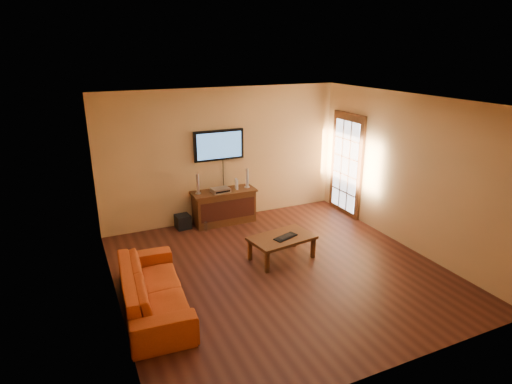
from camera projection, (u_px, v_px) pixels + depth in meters
ground_plane at (280, 270)px, 6.92m from camera, size 5.00×5.00×0.00m
room_walls at (263, 160)px, 6.91m from camera, size 5.00×5.00×5.00m
french_door at (346, 166)px, 9.01m from camera, size 0.07×1.02×2.22m
media_console at (224, 207)px, 8.70m from camera, size 1.30×0.50×0.69m
television at (219, 145)px, 8.48m from camera, size 1.03×0.08×0.61m
coffee_table at (282, 239)px, 7.19m from camera, size 1.15×0.79×0.41m
sofa at (153, 282)px, 5.80m from camera, size 0.75×2.09×0.80m
speaker_left at (198, 185)px, 8.36m from camera, size 0.11×0.11×0.40m
speaker_right at (247, 179)px, 8.74m from camera, size 0.11×0.11×0.40m
av_receiver at (220, 190)px, 8.50m from camera, size 0.37×0.28×0.08m
game_console at (236, 184)px, 8.67m from camera, size 0.07×0.16×0.21m
subwoofer at (183, 222)px, 8.49m from camera, size 0.30×0.30×0.28m
bottle at (206, 226)px, 8.36m from camera, size 0.07×0.07×0.21m
keyboard at (286, 237)px, 7.14m from camera, size 0.46×0.29×0.03m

